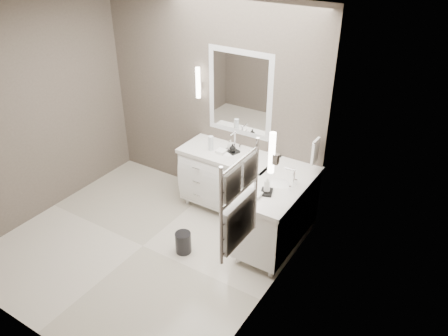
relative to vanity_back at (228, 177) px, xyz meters
The scene contains 21 objects.
floor 1.39m from the vanity_back, 110.17° to the right, with size 3.20×3.00×0.01m, color beige.
ceiling 2.57m from the vanity_back, 110.17° to the right, with size 3.20×3.00×0.01m, color white.
wall_back 1.01m from the vanity_back, 148.11° to the left, with size 3.20×0.01×2.70m, color #564D45.
wall_front 2.90m from the vanity_back, 99.36° to the right, with size 3.20×0.01×2.70m, color #564D45.
wall_left 2.54m from the vanity_back, 149.20° to the right, with size 0.01×3.00×2.70m, color #564D45.
wall_right 1.89m from the vanity_back, 46.69° to the right, with size 0.01×3.00×2.70m, color #564D45.
vanity_back is the anchor object (origin of this frame).
vanity_right 0.93m from the vanity_back, 20.38° to the right, with size 0.59×1.24×0.97m.
mirror_back 1.10m from the vanity_back, 90.00° to the left, with size 0.90×0.02×1.10m.
mirror_right 1.62m from the vanity_back, 20.48° to the right, with size 0.02×0.90×1.10m.
sconce_back 1.27m from the vanity_back, 160.98° to the left, with size 0.06×0.06×0.40m.
sconce_right 1.84m from the vanity_back, 43.07° to the right, with size 0.06×0.06×0.40m.
towel_bar_corner 1.26m from the vanity_back, ahead, with size 0.03×0.22×0.30m.
towel_ladder 2.16m from the vanity_back, 55.90° to the right, with size 0.06×0.58×0.90m.
waste_bin 1.10m from the vanity_back, 88.53° to the right, with size 0.19×0.19×0.26m, color black.
amenity_tray_back 0.38m from the vanity_back, 47.33° to the left, with size 0.18×0.13×0.03m, color black.
amenity_tray_right 1.09m from the vanity_back, 34.35° to the right, with size 0.12×0.16×0.02m, color black.
water_bottle 0.51m from the vanity_back, 164.83° to the right, with size 0.07×0.07×0.19m, color silver.
soap_bottle_a 0.46m from the vanity_back, 88.59° to the left, with size 0.06×0.06×0.13m, color white.
soap_bottle_b 0.45m from the vanity_back, ahead, with size 0.08×0.08×0.11m, color black.
soap_bottle_c 1.13m from the vanity_back, 34.35° to the right, with size 0.07×0.07×0.18m, color white.
Camera 1 is at (3.00, -2.93, 3.44)m, focal length 35.00 mm.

